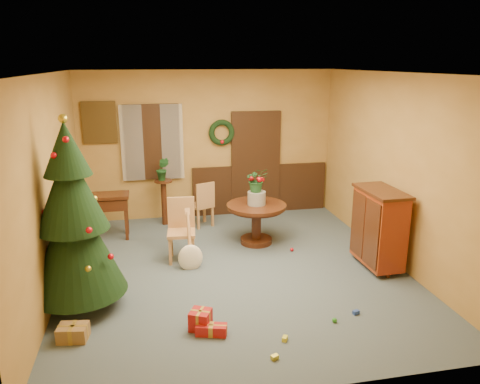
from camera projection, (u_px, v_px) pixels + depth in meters
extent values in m
plane|color=#3D4E59|center=(235.00, 271.00, 7.07)|extent=(5.50, 5.50, 0.00)
plane|color=silver|center=(235.00, 73.00, 6.28)|extent=(5.50, 5.50, 0.00)
plane|color=olive|center=(209.00, 145.00, 9.27)|extent=(5.00, 0.00, 5.00)
plane|color=olive|center=(295.00, 252.00, 4.08)|extent=(5.00, 0.00, 5.00)
plane|color=olive|center=(50.00, 187.00, 6.19)|extent=(0.00, 5.50, 5.50)
plane|color=olive|center=(395.00, 170.00, 7.16)|extent=(0.00, 5.50, 5.50)
cube|color=black|center=(260.00, 189.00, 9.69)|extent=(2.80, 0.06, 1.00)
cube|color=black|center=(256.00, 163.00, 9.51)|extent=(1.00, 0.08, 2.10)
cube|color=white|center=(255.00, 165.00, 9.55)|extent=(0.80, 0.03, 1.90)
cube|color=black|center=(152.00, 142.00, 8.98)|extent=(1.05, 0.08, 1.45)
cube|color=white|center=(152.00, 142.00, 9.01)|extent=(0.88, 0.03, 1.25)
cube|color=white|center=(132.00, 143.00, 8.86)|extent=(0.42, 0.02, 1.45)
cube|color=white|center=(172.00, 142.00, 9.01)|extent=(0.42, 0.02, 1.45)
torus|color=black|center=(222.00, 133.00, 9.17)|extent=(0.51, 0.11, 0.51)
cube|color=#4C3819|center=(99.00, 123.00, 8.70)|extent=(0.62, 0.05, 0.78)
cube|color=gray|center=(100.00, 122.00, 8.73)|extent=(0.48, 0.02, 0.62)
cylinder|color=black|center=(256.00, 206.00, 7.96)|extent=(1.02, 1.02, 0.05)
cylinder|color=black|center=(256.00, 209.00, 7.98)|extent=(0.91, 0.91, 0.04)
cylinder|color=black|center=(256.00, 224.00, 8.05)|extent=(0.16, 0.16, 0.57)
cylinder|color=black|center=(256.00, 240.00, 8.13)|extent=(0.55, 0.55, 0.09)
cylinder|color=slate|center=(257.00, 198.00, 7.93)|extent=(0.31, 0.31, 0.23)
imported|color=#1E4C23|center=(257.00, 180.00, 7.84)|extent=(0.37, 0.32, 0.41)
cube|color=#A57742|center=(181.00, 233.00, 7.32)|extent=(0.47, 0.47, 0.05)
cube|color=#A57742|center=(181.00, 212.00, 7.43)|extent=(0.43, 0.09, 0.51)
cube|color=#A57742|center=(193.00, 243.00, 7.57)|extent=(0.05, 0.05, 0.44)
cube|color=#A57742|center=(171.00, 243.00, 7.54)|extent=(0.05, 0.05, 0.44)
cube|color=#A57742|center=(193.00, 251.00, 7.23)|extent=(0.05, 0.05, 0.44)
cube|color=#A57742|center=(170.00, 252.00, 7.20)|extent=(0.05, 0.05, 0.44)
cube|color=#A57742|center=(201.00, 205.00, 8.89)|extent=(0.50, 0.50, 0.05)
cube|color=#A57742|center=(205.00, 195.00, 8.69)|extent=(0.37, 0.18, 0.45)
cube|color=#A57742|center=(198.00, 219.00, 8.74)|extent=(0.05, 0.05, 0.39)
cube|color=#A57742|center=(213.00, 217.00, 8.91)|extent=(0.05, 0.05, 0.39)
cube|color=#A57742|center=(190.00, 215.00, 8.99)|extent=(0.05, 0.05, 0.39)
cube|color=#A57742|center=(204.00, 212.00, 9.16)|extent=(0.05, 0.05, 0.39)
cylinder|color=black|center=(164.00, 203.00, 8.96)|extent=(0.11, 0.11, 0.85)
cylinder|color=black|center=(163.00, 181.00, 8.84)|extent=(0.34, 0.34, 0.03)
imported|color=#19471E|center=(163.00, 169.00, 8.78)|extent=(0.28, 0.25, 0.44)
cylinder|color=#382111|center=(81.00, 297.00, 6.01)|extent=(0.15, 0.15, 0.26)
cone|color=black|center=(75.00, 239.00, 5.80)|extent=(1.20, 1.20, 1.41)
cone|color=black|center=(70.00, 188.00, 5.62)|extent=(0.87, 0.87, 1.03)
cone|color=black|center=(66.00, 148.00, 5.49)|extent=(0.57, 0.57, 0.65)
sphere|color=gold|center=(63.00, 119.00, 5.39)|extent=(0.11, 0.11, 0.11)
cube|color=black|center=(102.00, 196.00, 8.15)|extent=(0.91, 0.45, 0.05)
cube|color=black|center=(103.00, 204.00, 8.19)|extent=(0.86, 0.41, 0.19)
cube|color=black|center=(81.00, 220.00, 8.19)|extent=(0.05, 0.32, 0.75)
cube|color=black|center=(126.00, 217.00, 8.34)|extent=(0.05, 0.32, 0.75)
cube|color=#62160B|center=(379.00, 228.00, 7.04)|extent=(0.47, 0.91, 1.12)
cube|color=black|center=(382.00, 191.00, 6.88)|extent=(0.53, 0.97, 0.05)
cylinder|color=black|center=(388.00, 275.00, 6.84)|extent=(0.06, 0.06, 0.08)
cylinder|color=black|center=(365.00, 254.00, 7.55)|extent=(0.06, 0.06, 0.08)
cube|color=brown|center=(73.00, 333.00, 5.30)|extent=(0.36, 0.29, 0.17)
cube|color=#AD882E|center=(73.00, 333.00, 5.30)|extent=(0.33, 0.08, 0.18)
cube|color=#AD882E|center=(73.00, 333.00, 5.30)|extent=(0.08, 0.25, 0.18)
cube|color=#A41715|center=(200.00, 320.00, 5.51)|extent=(0.31, 0.31, 0.23)
cube|color=#AD882E|center=(200.00, 320.00, 5.51)|extent=(0.23, 0.13, 0.24)
cube|color=#AD882E|center=(200.00, 320.00, 5.51)|extent=(0.13, 0.23, 0.24)
cube|color=brown|center=(114.00, 290.00, 6.32)|extent=(0.30, 0.30, 0.13)
cube|color=#AD882E|center=(114.00, 290.00, 6.32)|extent=(0.20, 0.20, 0.14)
cube|color=#AD882E|center=(114.00, 290.00, 6.32)|extent=(0.15, 0.15, 0.14)
cube|color=#A41715|center=(211.00, 330.00, 5.40)|extent=(0.38, 0.24, 0.13)
cube|color=#AD882E|center=(211.00, 330.00, 5.40)|extent=(0.35, 0.12, 0.13)
cube|color=#AD882E|center=(211.00, 330.00, 5.40)|extent=(0.09, 0.16, 0.13)
cube|color=#233F9B|center=(356.00, 312.00, 5.85)|extent=(0.09, 0.07, 0.05)
sphere|color=#2A8A25|center=(335.00, 320.00, 5.66)|extent=(0.06, 0.06, 0.06)
cube|color=yellow|center=(285.00, 339.00, 5.29)|extent=(0.09, 0.09, 0.05)
sphere|color=red|center=(292.00, 250.00, 7.77)|extent=(0.06, 0.06, 0.06)
cube|color=gold|center=(275.00, 357.00, 4.96)|extent=(0.09, 0.08, 0.05)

